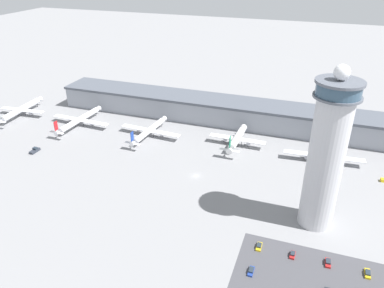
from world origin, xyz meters
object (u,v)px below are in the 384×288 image
car_yellow_taxi (368,273)px  service_truck_catering (35,151)px  car_grey_coupe (328,263)px  airplane_gate_bravo (79,120)px  car_navy_sedan (251,271)px  airplane_gate_delta (237,139)px  car_white_wagon (293,255)px  airplane_gate_echo (324,156)px  service_truck_fuel (317,176)px  control_tower (327,154)px  car_blue_compact (259,246)px  airplane_gate_alpha (21,110)px  airplane_gate_charlie (149,130)px

car_yellow_taxi → service_truck_catering: bearing=168.4°
car_grey_coupe → car_yellow_taxi: 13.25m
airplane_gate_bravo → car_navy_sedan: size_ratio=9.39×
airplane_gate_delta → car_white_wagon: size_ratio=8.03×
airplane_gate_echo → service_truck_fuel: (-2.42, -16.40, -3.30)m
control_tower → airplane_gate_delta: bearing=129.5°
car_blue_compact → car_yellow_taxi: bearing=-1.3°
car_grey_coupe → car_white_wagon: bearing=-179.5°
car_navy_sedan → car_blue_compact: (0.43, 13.26, 0.01)m
service_truck_fuel → car_blue_compact: size_ratio=1.73×
airplane_gate_delta → service_truck_catering: size_ratio=5.14×
airplane_gate_delta → service_truck_fuel: size_ratio=4.10×
airplane_gate_echo → service_truck_catering: (-153.97, -40.89, -3.49)m
airplane_gate_bravo → service_truck_fuel: size_ratio=5.41×
airplane_gate_bravo → car_yellow_taxi: bearing=-23.8°
airplane_gate_bravo → car_grey_coupe: bearing=-25.4°
control_tower → service_truck_fuel: size_ratio=8.11×
service_truck_fuel → car_yellow_taxi: size_ratio=1.74×
control_tower → car_yellow_taxi: (19.36, -23.84, -31.62)m
car_white_wagon → car_yellow_taxi: (25.73, -0.59, -0.01)m
control_tower → airplane_gate_bravo: 159.87m
service_truck_fuel → airplane_gate_bravo: bearing=174.4°
airplane_gate_alpha → airplane_gate_delta: bearing=2.0°
airplane_gate_charlie → service_truck_catering: 66.03m
control_tower → airplane_gate_bravo: control_tower is taller
airplane_gate_alpha → service_truck_fuel: bearing=-4.5°
airplane_gate_delta → car_blue_compact: 84.26m
airplane_gate_charlie → service_truck_catering: (-52.67, -39.69, -3.13)m
airplane_gate_alpha → car_grey_coupe: size_ratio=9.58×
control_tower → car_yellow_taxi: control_tower is taller
airplane_gate_bravo → car_yellow_taxi: airplane_gate_bravo is taller
service_truck_catering → service_truck_fuel: (151.54, 24.49, 0.20)m
car_blue_compact → airplane_gate_bravo: bearing=150.6°
service_truck_catering → car_yellow_taxi: (171.66, -35.22, -0.32)m
control_tower → car_navy_sedan: size_ratio=14.07×
airplane_gate_bravo → airplane_gate_delta: 102.66m
service_truck_fuel → airplane_gate_alpha: bearing=175.5°
car_grey_coupe → service_truck_catering: bearing=167.7°
control_tower → car_white_wagon: size_ratio=15.88×
airplane_gate_delta → car_grey_coupe: (52.74, -79.63, -4.03)m
airplane_gate_charlie → service_truck_fuel: size_ratio=4.95×
airplane_gate_charlie → car_blue_compact: 109.58m
service_truck_catering → airplane_gate_delta: bearing=23.1°
airplane_gate_charlie → car_yellow_taxi: size_ratio=8.64×
airplane_gate_delta → control_tower: bearing=-50.5°
control_tower → car_white_wagon: (-6.37, -23.25, -31.61)m
car_white_wagon → car_blue_compact: size_ratio=0.88×
airplane_gate_charlie → service_truck_catering: bearing=-143.0°
car_grey_coupe → car_white_wagon: (-12.50, -0.11, -0.04)m
service_truck_fuel → car_yellow_taxi: service_truck_fuel is taller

